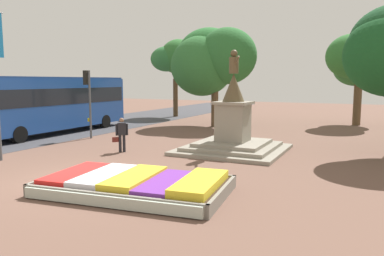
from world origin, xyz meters
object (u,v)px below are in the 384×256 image
Objects in this scene: flower_planter at (135,185)px; city_bus at (49,102)px; statue_monument at (233,132)px; traffic_light_mid_block at (88,92)px; pedestrian_with_handbag at (121,133)px.

city_bus is (-11.56, 7.91, 1.75)m from flower_planter.
flower_planter is 1.24× the size of statue_monument.
traffic_light_mid_block is 2.42× the size of pedestrian_with_handbag.
statue_monument reaches higher than pedestrian_with_handbag.
statue_monument is 2.94× the size of pedestrian_with_handbag.
city_bus is (-11.96, 0.55, 1.10)m from statue_monument.
flower_planter is 3.63× the size of pedestrian_with_handbag.
city_bus reaches higher than pedestrian_with_handbag.
flower_planter is 6.48m from pedestrian_with_handbag.
flower_planter is 1.50× the size of traffic_light_mid_block.
flower_planter is 11.49m from traffic_light_mid_block.
city_bus is at bearing 177.36° from statue_monument.
traffic_light_mid_block is at bearing -5.14° from city_bus.
city_bus is 7.53× the size of pedestrian_with_handbag.
pedestrian_with_handbag is (4.16, -2.65, -1.74)m from traffic_light_mid_block.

